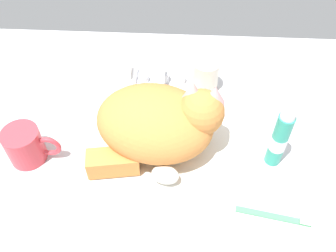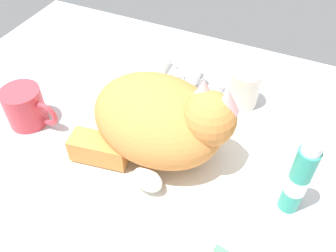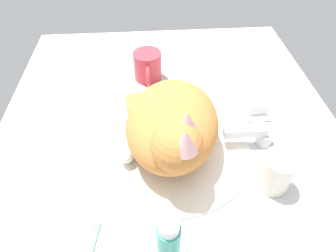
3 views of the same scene
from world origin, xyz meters
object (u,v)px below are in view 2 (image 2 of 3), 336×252
Objects in this scene: faucet at (195,81)px; coffee_mug at (26,107)px; toothpaste_bottle at (299,179)px; cat at (162,120)px; rinse_cup at (244,88)px; soap_bar at (155,62)px.

coffee_mug reaches higher than faucet.
cat is at bearing 174.31° from toothpaste_bottle.
toothpaste_bottle is at bearing -56.70° from rinse_cup.
coffee_mug is at bearing -138.50° from faucet.
rinse_cup is 22.25cm from soap_bar.
rinse_cup is 26.30cm from toothpaste_bottle.
faucet is 11.33cm from soap_bar.
rinse_cup is (9.85, 19.40, -4.00)cm from cat.
coffee_mug and rinse_cup have the same top height.
cat reaches higher than coffee_mug.
soap_bar is at bearing 173.49° from rinse_cup.
toothpaste_bottle reaches higher than rinse_cup.
cat is 1.82× the size of toothpaste_bottle.
soap_bar is 44.03cm from toothpaste_bottle.
cat is 28.58cm from coffee_mug.
faucet is 11.14cm from rinse_cup.
cat is 2.44× the size of coffee_mug.
faucet is 35.85cm from coffee_mug.
rinse_cup is 0.52× the size of toothpaste_bottle.
rinse_cup is 1.27× the size of soap_bar.
coffee_mug is at bearing -177.95° from toothpaste_bottle.
faucet reaches higher than soap_bar.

